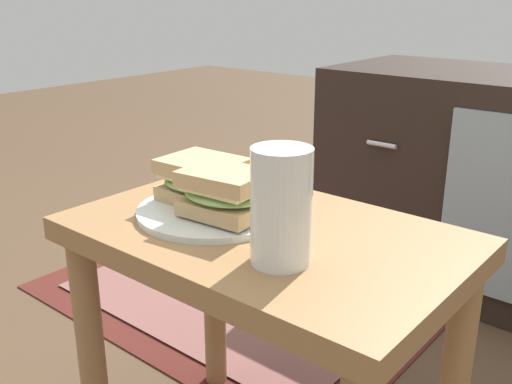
{
  "coord_description": "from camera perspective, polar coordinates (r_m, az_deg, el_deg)",
  "views": [
    {
      "loc": [
        0.48,
        -0.6,
        0.78
      ],
      "look_at": [
        -0.02,
        0.0,
        0.51
      ],
      "focal_mm": 41.28,
      "sensor_mm": 36.0,
      "label": 1
    }
  ],
  "objects": [
    {
      "name": "plate",
      "position": [
        0.89,
        -4.1,
        -1.83
      ],
      "size": [
        0.23,
        0.23,
        0.01
      ],
      "primitive_type": "cylinder",
      "color": "silver",
      "rests_on": "side_table"
    },
    {
      "name": "sandwich_back",
      "position": [
        0.84,
        -3.07,
        -0.06
      ],
      "size": [
        0.13,
        0.11,
        0.07
      ],
      "color": "tan",
      "rests_on": "plate"
    },
    {
      "name": "side_table",
      "position": [
        0.88,
        0.83,
        -8.95
      ],
      "size": [
        0.56,
        0.36,
        0.46
      ],
      "color": "olive",
      "rests_on": "ground"
    },
    {
      "name": "beer_glass",
      "position": [
        0.71,
        2.46,
        -1.54
      ],
      "size": [
        0.08,
        0.08,
        0.15
      ],
      "color": "silver",
      "rests_on": "side_table"
    },
    {
      "name": "area_rug",
      "position": [
        1.63,
        -0.85,
        -9.32
      ],
      "size": [
        1.0,
        0.79,
        0.01
      ],
      "color": "#4C1E19",
      "rests_on": "ground"
    },
    {
      "name": "sandwich_front",
      "position": [
        0.91,
        -5.17,
        1.19
      ],
      "size": [
        0.13,
        0.11,
        0.07
      ],
      "color": "tan",
      "rests_on": "plate"
    },
    {
      "name": "tv_cabinet",
      "position": [
        1.68,
        23.49,
        0.47
      ],
      "size": [
        0.96,
        0.46,
        0.58
      ],
      "color": "black",
      "rests_on": "ground"
    }
  ]
}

